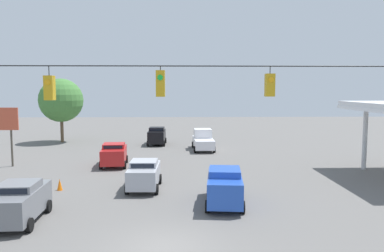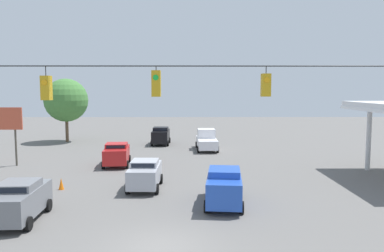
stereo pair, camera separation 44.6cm
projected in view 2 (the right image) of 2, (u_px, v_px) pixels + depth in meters
name	position (u px, v px, depth m)	size (l,w,h in m)	color
ground_plane	(159.00, 247.00, 14.86)	(140.00, 140.00, 0.00)	#605E5B
overhead_signal_span	(156.00, 127.00, 13.76)	(22.44, 0.38, 8.08)	slate
sedan_blue_crossing_near	(224.00, 186.00, 20.29)	(2.35, 4.53, 1.99)	#234CB2
sedan_red_withflow_far	(117.00, 154.00, 30.69)	(2.34, 3.96, 1.86)	red
sedan_grey_parked_shoulder	(19.00, 200.00, 17.80)	(2.19, 4.18, 1.90)	slate
sedan_silver_withflow_mid	(145.00, 174.00, 23.60)	(2.04, 3.96, 1.82)	#A8AAB2
pickup_truck_white_oncoming_deep	(207.00, 140.00, 38.80)	(2.27, 5.21, 2.12)	silver
sedan_black_withflow_deep	(161.00, 136.00, 42.43)	(2.06, 3.92, 1.98)	black
traffic_cone_nearest	(28.00, 207.00, 18.81)	(0.33, 0.33, 0.72)	orange
traffic_cone_second	(46.00, 195.00, 20.96)	(0.33, 0.33, 0.72)	orange
traffic_cone_third	(61.00, 184.00, 23.40)	(0.33, 0.33, 0.72)	orange
tree_horizon_left	(66.00, 100.00, 44.27)	(5.11, 5.11, 7.52)	brown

